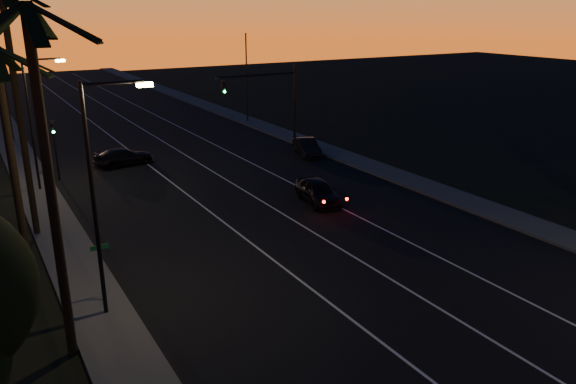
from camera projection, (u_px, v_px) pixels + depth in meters
road at (247, 198)px, 35.21m from camera, size 20.00×170.00×0.01m
sidewalk_left at (58, 231)px, 29.81m from camera, size 2.40×170.00×0.16m
sidewalk_right at (386, 172)px, 40.56m from camera, size 2.40×170.00×0.16m
lane_stripe_left at (202, 206)px, 33.77m from camera, size 0.12×160.00×0.01m
lane_stripe_mid at (254, 196)px, 35.45m from camera, size 0.12×160.00×0.01m
lane_stripe_right at (301, 188)px, 37.13m from camera, size 0.12×160.00×0.01m
palm_near at (46, 155)px, 17.12m from camera, size 4.25×4.16×11.53m
palm_mid at (9, 144)px, 22.01m from camera, size 4.25×4.16×10.03m
palm_far at (16, 89)px, 26.98m from camera, size 4.25×4.16×12.53m
streetlight_left_near at (100, 183)px, 20.22m from camera, size 2.55×0.26×9.00m
streetlight_left_far at (35, 114)px, 35.07m from camera, size 2.55×0.26×8.50m
street_sign at (101, 266)px, 22.13m from camera, size 0.70×0.06×2.60m
signal_mast at (270, 93)px, 45.34m from camera, size 7.10×0.41×7.00m
signal_post at (54, 139)px, 37.94m from camera, size 0.28×0.37×4.20m
far_pole_left at (6, 90)px, 49.03m from camera, size 0.14×0.14×9.00m
far_pole_right at (247, 79)px, 57.13m from camera, size 0.14×0.14×9.00m
lead_car at (318, 191)px, 34.10m from camera, size 2.42×4.91×1.44m
right_car at (307, 147)px, 45.24m from camera, size 2.51×4.32×1.34m
cross_car at (124, 157)px, 42.32m from camera, size 4.67×2.41×1.30m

